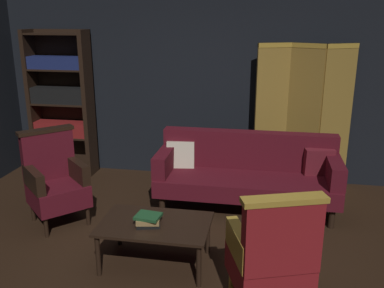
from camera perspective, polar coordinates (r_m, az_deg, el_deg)
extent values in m
plane|color=black|center=(4.04, -2.10, -16.36)|extent=(10.00, 10.00, 0.00)
cube|color=black|center=(5.85, 2.91, 8.86)|extent=(7.20, 0.10, 2.80)
cube|color=olive|center=(5.69, 10.68, 3.74)|extent=(0.43, 0.22, 1.90)
cube|color=#B78E33|center=(5.55, 11.20, 13.02)|extent=(0.43, 0.23, 0.06)
cube|color=olive|center=(5.70, 14.85, 3.49)|extent=(0.42, 0.24, 1.90)
cube|color=#B78E33|center=(5.57, 15.57, 12.74)|extent=(0.43, 0.24, 0.06)
cube|color=olive|center=(5.75, 18.88, 3.27)|extent=(0.42, 0.25, 1.90)
cube|color=#B78E33|center=(5.62, 19.78, 12.41)|extent=(0.42, 0.26, 0.06)
cube|color=black|center=(6.51, -20.63, 5.27)|extent=(0.06, 0.32, 2.05)
cube|color=black|center=(6.13, -13.82, 5.20)|extent=(0.06, 0.32, 2.05)
cube|color=black|center=(6.44, -16.72, 5.52)|extent=(0.90, 0.02, 2.05)
cube|color=black|center=(6.56, -16.60, -3.03)|extent=(0.86, 0.30, 0.02)
cube|color=black|center=(6.41, -16.95, 1.02)|extent=(0.86, 0.30, 0.02)
cube|color=maroon|center=(6.37, -17.12, 1.99)|extent=(0.78, 0.22, 0.21)
cube|color=black|center=(6.31, -17.33, 5.25)|extent=(0.86, 0.30, 0.02)
cube|color=black|center=(6.27, -17.51, 6.31)|extent=(0.78, 0.22, 0.22)
cube|color=black|center=(6.23, -17.71, 9.59)|extent=(0.86, 0.30, 0.02)
cube|color=navy|center=(6.21, -17.88, 10.45)|extent=(0.78, 0.22, 0.17)
cube|color=black|center=(6.20, -18.12, 14.01)|extent=(0.86, 0.30, 0.02)
cylinder|color=black|center=(4.96, -4.08, -8.25)|extent=(0.07, 0.07, 0.22)
cylinder|color=black|center=(4.89, 18.39, -9.54)|extent=(0.07, 0.07, 0.22)
cylinder|color=black|center=(5.50, -2.54, -5.65)|extent=(0.07, 0.07, 0.22)
cylinder|color=black|center=(5.43, 17.57, -6.76)|extent=(0.07, 0.07, 0.22)
cube|color=#4C0F19|center=(5.02, 7.34, -5.42)|extent=(2.10, 0.76, 0.20)
cube|color=#4C0F19|center=(5.20, 7.67, -0.77)|extent=(2.10, 0.18, 0.46)
cube|color=#4C0F19|center=(5.07, -3.68, -2.30)|extent=(0.16, 0.68, 0.26)
cube|color=#4C0F19|center=(5.00, 18.75, -3.50)|extent=(0.16, 0.68, 0.26)
cube|color=beige|center=(5.22, -1.56, -1.48)|extent=(0.36, 0.21, 0.35)
cube|color=maroon|center=(5.16, 16.82, -2.45)|extent=(0.36, 0.19, 0.35)
cylinder|color=black|center=(3.92, -12.62, -14.54)|extent=(0.04, 0.04, 0.39)
cylinder|color=black|center=(3.69, 0.93, -16.19)|extent=(0.04, 0.04, 0.39)
cylinder|color=black|center=(4.35, -9.87, -10.99)|extent=(0.04, 0.04, 0.39)
cylinder|color=black|center=(4.15, 2.17, -12.18)|extent=(0.04, 0.04, 0.39)
cube|color=black|center=(3.90, -5.05, -10.77)|extent=(1.00, 0.64, 0.03)
cylinder|color=#B78E33|center=(3.84, 12.33, -16.80)|extent=(0.04, 0.04, 0.22)
cylinder|color=#B78E33|center=(3.71, 5.36, -17.73)|extent=(0.04, 0.04, 0.22)
cube|color=maroon|center=(3.46, 10.29, -16.19)|extent=(0.71, 0.71, 0.24)
cube|color=maroon|center=(3.08, 12.10, -12.34)|extent=(0.57, 0.30, 0.54)
cube|color=#B78E33|center=(2.95, 12.44, -7.41)|extent=(0.61, 0.32, 0.04)
cube|color=#B78E33|center=(3.42, 14.38, -12.38)|extent=(0.25, 0.50, 0.22)
cube|color=#B78E33|center=(3.28, 6.43, -13.34)|extent=(0.25, 0.50, 0.22)
cylinder|color=black|center=(4.72, -19.16, -10.61)|extent=(0.04, 0.04, 0.22)
cylinder|color=black|center=(4.84, -13.92, -9.39)|extent=(0.04, 0.04, 0.22)
cylinder|color=black|center=(5.12, -20.73, -8.55)|extent=(0.04, 0.04, 0.22)
cylinder|color=black|center=(5.24, -15.87, -7.49)|extent=(0.04, 0.04, 0.22)
cube|color=#4C0F19|center=(4.88, -17.66, -6.54)|extent=(0.79, 0.79, 0.24)
cube|color=#4C0F19|center=(4.96, -18.92, -1.49)|extent=(0.47, 0.49, 0.54)
cube|color=black|center=(4.88, -19.24, 1.75)|extent=(0.51, 0.52, 0.04)
cube|color=black|center=(4.74, -20.65, -4.56)|extent=(0.42, 0.41, 0.22)
cube|color=black|center=(4.87, -15.23, -3.47)|extent=(0.42, 0.41, 0.22)
cube|color=black|center=(3.86, -5.93, -10.66)|extent=(0.25, 0.23, 0.03)
cube|color=#9E7A47|center=(3.84, -5.94, -10.17)|extent=(0.23, 0.21, 0.04)
cube|color=#1E4C28|center=(3.83, -5.96, -9.71)|extent=(0.24, 0.20, 0.03)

